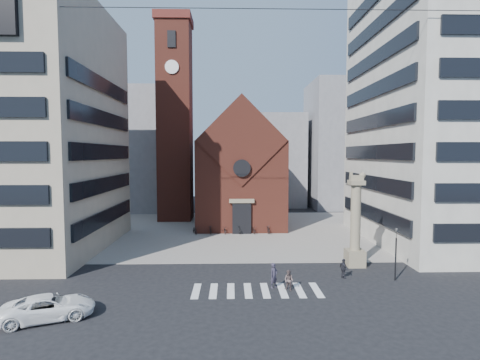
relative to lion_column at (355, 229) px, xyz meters
name	(u,v)px	position (x,y,z in m)	size (l,w,h in m)	color
ground	(248,277)	(-10.01, -3.00, -3.46)	(120.00, 120.00, 0.00)	black
piazza	(241,231)	(-10.01, 16.00, -3.43)	(46.00, 30.00, 0.05)	gray
zebra_crossing	(257,290)	(-9.46, -6.00, -3.45)	(10.20, 3.20, 0.01)	white
church	(240,169)	(-10.01, 22.04, 4.53)	(12.00, 16.65, 18.00)	brown
campanile	(175,119)	(-20.01, 25.00, 12.28)	(5.50, 5.50, 31.20)	brown
building_left	(18,128)	(-34.01, 7.00, 9.54)	(18.00, 20.00, 26.00)	tan
building_right	(453,104)	(13.99, 9.00, 12.54)	(18.00, 22.00, 32.00)	beige
bg_block_left	(131,150)	(-30.01, 37.00, 7.54)	(16.00, 14.00, 22.00)	gray
bg_block_mid	(267,160)	(-4.01, 42.00, 5.54)	(14.00, 12.00, 18.00)	gray
bg_block_right	(351,145)	(11.99, 39.00, 8.54)	(16.00, 14.00, 24.00)	gray
lion_column	(355,229)	(0.00, 0.00, 0.00)	(1.63, 1.60, 8.68)	gray
traffic_light	(396,253)	(1.99, -4.00, -1.17)	(0.13, 0.16, 4.30)	black
white_car	(49,307)	(-22.75, -10.54, -2.71)	(2.49, 5.39, 1.50)	white
pedestrian_0	(274,275)	(-8.09, -5.45, -2.49)	(0.70, 0.46, 1.93)	#2F2A3B
pedestrian_1	(289,280)	(-7.02, -6.00, -2.69)	(0.74, 0.58, 1.53)	#614F4D
pedestrian_2	(344,269)	(-2.06, -3.36, -2.64)	(0.95, 0.40, 1.62)	#222229
scooter_0	(195,230)	(-16.01, 14.04, -2.91)	(0.66, 1.88, 0.99)	black
scooter_1	(209,229)	(-14.16, 14.04, -2.86)	(0.52, 1.83, 1.10)	black
scooter_2	(224,230)	(-12.32, 14.04, -2.91)	(0.66, 1.88, 0.99)	black
scooter_3	(238,229)	(-10.47, 14.04, -2.86)	(0.52, 1.83, 1.10)	black
scooter_4	(252,230)	(-8.62, 14.04, -2.91)	(0.66, 1.88, 0.99)	black
scooter_5	(267,229)	(-6.77, 14.04, -2.86)	(0.52, 1.83, 1.10)	black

